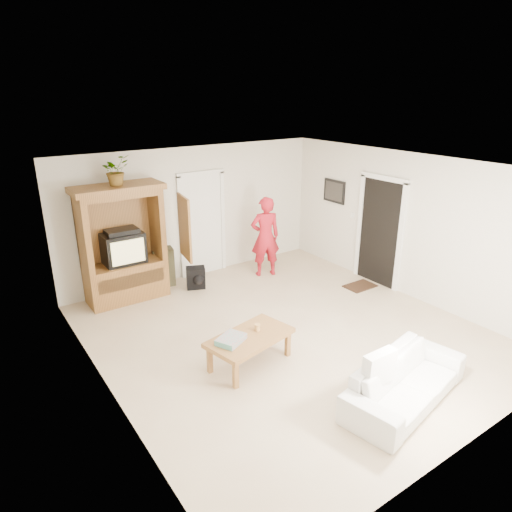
% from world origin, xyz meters
% --- Properties ---
extents(floor, '(6.00, 6.00, 0.00)m').
position_xyz_m(floor, '(0.00, 0.00, 0.00)').
color(floor, tan).
rests_on(floor, ground).
extents(ceiling, '(6.00, 6.00, 0.00)m').
position_xyz_m(ceiling, '(0.00, 0.00, 2.60)').
color(ceiling, white).
rests_on(ceiling, floor).
extents(wall_back, '(5.50, 0.00, 5.50)m').
position_xyz_m(wall_back, '(0.00, 3.00, 1.30)').
color(wall_back, silver).
rests_on(wall_back, floor).
extents(wall_front, '(5.50, 0.00, 5.50)m').
position_xyz_m(wall_front, '(0.00, -3.00, 1.30)').
color(wall_front, silver).
rests_on(wall_front, floor).
extents(wall_left, '(0.00, 6.00, 6.00)m').
position_xyz_m(wall_left, '(-2.75, 0.00, 1.30)').
color(wall_left, silver).
rests_on(wall_left, floor).
extents(wall_right, '(0.00, 6.00, 6.00)m').
position_xyz_m(wall_right, '(2.75, 0.00, 1.30)').
color(wall_right, silver).
rests_on(wall_right, floor).
extents(armoire, '(1.82, 1.14, 2.10)m').
position_xyz_m(armoire, '(-1.58, 2.66, 0.91)').
color(armoire, brown).
rests_on(armoire, floor).
extents(door_back, '(0.85, 0.05, 2.04)m').
position_xyz_m(door_back, '(0.15, 2.97, 1.02)').
color(door_back, white).
rests_on(door_back, floor).
extents(doorway_right, '(0.05, 0.90, 2.04)m').
position_xyz_m(doorway_right, '(2.73, 0.60, 1.02)').
color(doorway_right, black).
rests_on(doorway_right, floor).
extents(framed_picture, '(0.03, 0.60, 0.48)m').
position_xyz_m(framed_picture, '(2.73, 1.90, 1.60)').
color(framed_picture, black).
rests_on(framed_picture, wall_right).
extents(doormat, '(0.60, 0.40, 0.02)m').
position_xyz_m(doormat, '(2.30, 0.60, 0.01)').
color(doormat, '#382316').
rests_on(doormat, floor).
extents(plant, '(0.57, 0.54, 0.50)m').
position_xyz_m(plant, '(-1.60, 2.63, 2.35)').
color(plant, '#4C7238').
rests_on(plant, armoire).
extents(man, '(0.69, 0.57, 1.64)m').
position_xyz_m(man, '(1.13, 2.16, 0.82)').
color(man, '#AB1624').
rests_on(man, floor).
extents(sofa, '(1.99, 1.10, 0.55)m').
position_xyz_m(sofa, '(0.17, -2.12, 0.28)').
color(sofa, silver).
rests_on(sofa, floor).
extents(coffee_table, '(1.31, 0.89, 0.45)m').
position_xyz_m(coffee_table, '(-0.94, -0.38, 0.39)').
color(coffee_table, brown).
rests_on(coffee_table, floor).
extents(towel, '(0.46, 0.42, 0.08)m').
position_xyz_m(towel, '(-1.24, -0.38, 0.49)').
color(towel, '#CD445C').
rests_on(towel, coffee_table).
extents(candle, '(0.08, 0.08, 0.10)m').
position_xyz_m(candle, '(-0.78, -0.32, 0.50)').
color(candle, tan).
rests_on(candle, coffee_table).
extents(backpack_black, '(0.40, 0.33, 0.43)m').
position_xyz_m(backpack_black, '(-0.38, 2.32, 0.22)').
color(backpack_black, black).
rests_on(backpack_black, floor).
extents(backpack_olive, '(0.45, 0.37, 0.75)m').
position_xyz_m(backpack_olive, '(-0.80, 2.85, 0.38)').
color(backpack_olive, '#47442B').
rests_on(backpack_olive, floor).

